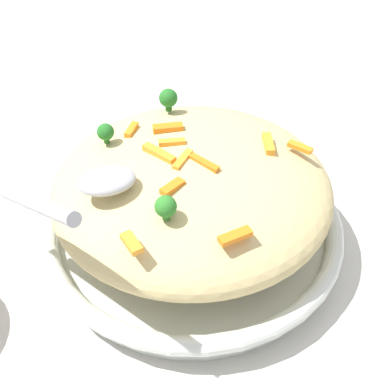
% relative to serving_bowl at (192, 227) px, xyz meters
% --- Properties ---
extents(ground_plane, '(2.40, 2.40, 0.00)m').
position_rel_serving_bowl_xyz_m(ground_plane, '(0.00, 0.00, -0.02)').
color(ground_plane, beige).
extents(serving_bowl, '(0.35, 0.35, 0.04)m').
position_rel_serving_bowl_xyz_m(serving_bowl, '(0.00, 0.00, 0.00)').
color(serving_bowl, silver).
rests_on(serving_bowl, ground_plane).
extents(pasta_mound, '(0.30, 0.30, 0.09)m').
position_rel_serving_bowl_xyz_m(pasta_mound, '(0.00, 0.00, 0.06)').
color(pasta_mound, '#D1BA7A').
rests_on(pasta_mound, serving_bowl).
extents(carrot_piece_0, '(0.02, 0.03, 0.01)m').
position_rel_serving_bowl_xyz_m(carrot_piece_0, '(0.08, 0.10, 0.10)').
color(carrot_piece_0, orange).
rests_on(carrot_piece_0, pasta_mound).
extents(carrot_piece_1, '(0.02, 0.03, 0.01)m').
position_rel_serving_bowl_xyz_m(carrot_piece_1, '(0.05, -0.07, 0.10)').
color(carrot_piece_1, orange).
rests_on(carrot_piece_1, pasta_mound).
extents(carrot_piece_2, '(0.02, 0.03, 0.01)m').
position_rel_serving_bowl_xyz_m(carrot_piece_2, '(-0.12, 0.01, 0.10)').
color(carrot_piece_2, orange).
rests_on(carrot_piece_2, pasta_mound).
extents(carrot_piece_3, '(0.03, 0.02, 0.01)m').
position_rel_serving_bowl_xyz_m(carrot_piece_3, '(-0.01, 0.12, 0.10)').
color(carrot_piece_3, orange).
rests_on(carrot_piece_3, pasta_mound).
extents(carrot_piece_4, '(0.03, 0.04, 0.01)m').
position_rel_serving_bowl_xyz_m(carrot_piece_4, '(0.03, -0.01, 0.11)').
color(carrot_piece_4, orange).
rests_on(carrot_piece_4, pasta_mound).
extents(carrot_piece_5, '(0.03, 0.03, 0.01)m').
position_rel_serving_bowl_xyz_m(carrot_piece_5, '(-0.01, 0.02, 0.11)').
color(carrot_piece_5, orange).
rests_on(carrot_piece_5, pasta_mound).
extents(carrot_piece_6, '(0.03, 0.02, 0.01)m').
position_rel_serving_bowl_xyz_m(carrot_piece_6, '(0.03, 0.04, 0.11)').
color(carrot_piece_6, orange).
rests_on(carrot_piece_6, pasta_mound).
extents(carrot_piece_7, '(0.03, 0.03, 0.01)m').
position_rel_serving_bowl_xyz_m(carrot_piece_7, '(0.01, 0.01, 0.11)').
color(carrot_piece_7, orange).
rests_on(carrot_piece_7, pasta_mound).
extents(carrot_piece_8, '(0.03, 0.01, 0.01)m').
position_rel_serving_bowl_xyz_m(carrot_piece_8, '(0.02, -0.02, 0.11)').
color(carrot_piece_8, orange).
rests_on(carrot_piece_8, pasta_mound).
extents(carrot_piece_9, '(0.03, 0.01, 0.01)m').
position_rel_serving_bowl_xyz_m(carrot_piece_9, '(0.01, -0.05, 0.11)').
color(carrot_piece_9, orange).
rests_on(carrot_piece_9, pasta_mound).
extents(carrot_piece_10, '(0.02, 0.03, 0.01)m').
position_rel_serving_bowl_xyz_m(carrot_piece_10, '(-0.09, 0.00, 0.10)').
color(carrot_piece_10, orange).
rests_on(carrot_piece_10, pasta_mound).
extents(broccoli_floret_0, '(0.02, 0.02, 0.03)m').
position_rel_serving_bowl_xyz_m(broccoli_floret_0, '(0.05, 0.08, 0.11)').
color(broccoli_floret_0, '#296820').
rests_on(broccoli_floret_0, pasta_mound).
extents(broccoli_floret_1, '(0.02, 0.02, 0.03)m').
position_rel_serving_bowl_xyz_m(broccoli_floret_1, '(0.00, -0.10, 0.11)').
color(broccoli_floret_1, '#205B1C').
rests_on(broccoli_floret_1, pasta_mound).
extents(broccoli_floret_2, '(0.02, 0.02, 0.02)m').
position_rel_serving_bowl_xyz_m(broccoli_floret_2, '(0.08, -0.06, 0.11)').
color(broccoli_floret_2, '#205B1C').
rests_on(broccoli_floret_2, pasta_mound).
extents(serving_spoon, '(0.15, 0.16, 0.08)m').
position_rel_serving_bowl_xyz_m(serving_spoon, '(0.12, 0.04, 0.13)').
color(serving_spoon, '#B7B7BC').
rests_on(serving_spoon, pasta_mound).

